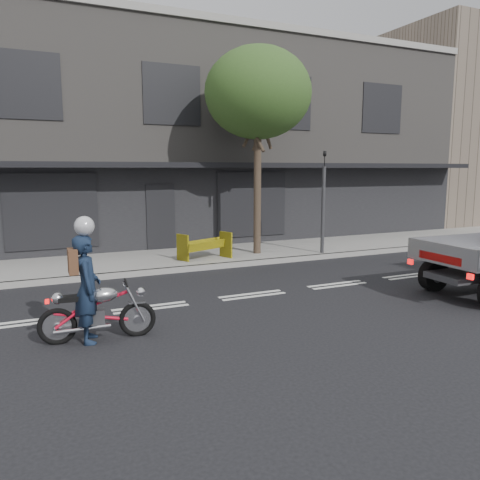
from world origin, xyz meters
name	(u,v)px	position (x,y,z in m)	size (l,w,h in m)	color
ground	(252,295)	(0.00, 0.00, 0.00)	(80.00, 80.00, 0.00)	black
sidewalk	(189,258)	(0.00, 4.70, 0.07)	(32.00, 3.20, 0.15)	gray
kerb	(206,267)	(0.00, 3.10, 0.07)	(32.00, 0.20, 0.15)	gray
building_main	(141,144)	(0.00, 11.30, 4.00)	(26.00, 10.00, 8.00)	slate
building_neighbour	(468,134)	(20.00, 11.30, 5.00)	(14.00, 10.00, 10.00)	brown
street_tree	(258,94)	(2.20, 4.20, 5.28)	(3.40, 3.40, 6.74)	#382B21
traffic_light_pole	(323,208)	(4.20, 3.35, 1.65)	(0.12, 0.12, 3.50)	#2D2D30
motorcycle	(98,311)	(-3.66, -1.50, 0.52)	(1.96, 0.57, 1.01)	black
rider	(87,289)	(-3.81, -1.50, 0.92)	(0.67, 0.44, 1.84)	#132036
construction_barrier	(207,247)	(0.25, 3.70, 0.58)	(1.52, 0.61, 0.85)	yellow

